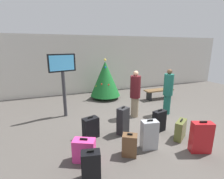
% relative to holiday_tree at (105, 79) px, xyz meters
% --- Properties ---
extents(ground_plane, '(16.00, 16.00, 0.00)m').
position_rel_holiday_tree_xyz_m(ground_plane, '(0.49, -3.14, -0.99)').
color(ground_plane, '#514C47').
extents(back_wall, '(16.00, 0.20, 3.07)m').
position_rel_holiday_tree_xyz_m(back_wall, '(0.49, 1.44, 0.54)').
color(back_wall, beige).
rests_on(back_wall, ground_plane).
extents(holiday_tree, '(1.45, 1.45, 1.95)m').
position_rel_holiday_tree_xyz_m(holiday_tree, '(0.00, 0.00, 0.00)').
color(holiday_tree, '#4C3319').
rests_on(holiday_tree, ground_plane).
extents(flight_info_kiosk, '(0.94, 0.33, 2.26)m').
position_rel_holiday_tree_xyz_m(flight_info_kiosk, '(-2.07, -1.55, 0.60)').
color(flight_info_kiosk, '#333338').
rests_on(flight_info_kiosk, ground_plane).
extents(waiting_bench, '(1.45, 0.44, 0.48)m').
position_rel_holiday_tree_xyz_m(waiting_bench, '(2.39, -1.04, -0.64)').
color(waiting_bench, brown).
rests_on(waiting_bench, ground_plane).
extents(traveller_0, '(0.50, 0.50, 1.69)m').
position_rel_holiday_tree_xyz_m(traveller_0, '(0.28, -2.50, -0.11)').
color(traveller_0, gray).
rests_on(traveller_0, ground_plane).
extents(traveller_1, '(0.47, 0.47, 1.71)m').
position_rel_holiday_tree_xyz_m(traveller_1, '(1.56, -2.69, -0.10)').
color(traveller_1, '#19594C').
rests_on(traveller_1, ground_plane).
extents(suitcase_0, '(0.45, 0.29, 0.69)m').
position_rel_holiday_tree_xyz_m(suitcase_0, '(0.45, -3.74, -0.67)').
color(suitcase_0, black).
rests_on(suitcase_0, ground_plane).
extents(suitcase_1, '(0.40, 0.30, 0.63)m').
position_rel_holiday_tree_xyz_m(suitcase_1, '(-1.92, -4.87, -0.70)').
color(suitcase_1, black).
rests_on(suitcase_1, ground_plane).
extents(suitcase_2, '(0.48, 0.36, 0.63)m').
position_rel_holiday_tree_xyz_m(suitcase_2, '(-1.56, -3.37, -0.70)').
color(suitcase_2, black).
rests_on(suitcase_2, ground_plane).
extents(suitcase_3, '(0.42, 0.39, 0.57)m').
position_rel_holiday_tree_xyz_m(suitcase_3, '(-0.90, -4.47, -0.73)').
color(suitcase_3, brown).
rests_on(suitcase_3, ground_plane).
extents(suitcase_4, '(0.43, 0.30, 0.78)m').
position_rel_holiday_tree_xyz_m(suitcase_4, '(-0.32, -4.39, -0.62)').
color(suitcase_4, '#9EA0A5').
rests_on(suitcase_4, ground_plane).
extents(suitcase_5, '(0.53, 0.43, 0.57)m').
position_rel_holiday_tree_xyz_m(suitcase_5, '(0.74, -4.31, -0.73)').
color(suitcase_5, '#59602D').
rests_on(suitcase_5, ground_plane).
extents(suitcase_6, '(0.53, 0.37, 0.81)m').
position_rel_holiday_tree_xyz_m(suitcase_6, '(0.76, -4.95, -0.61)').
color(suitcase_6, '#B2191E').
rests_on(suitcase_6, ground_plane).
extents(suitcase_7, '(0.55, 0.45, 0.56)m').
position_rel_holiday_tree_xyz_m(suitcase_7, '(-1.93, -4.29, -0.73)').
color(suitcase_7, '#E5388C').
rests_on(suitcase_7, ground_plane).
extents(suitcase_8, '(0.40, 0.36, 0.84)m').
position_rel_holiday_tree_xyz_m(suitcase_8, '(-0.63, -3.49, -0.59)').
color(suitcase_8, '#232326').
rests_on(suitcase_8, ground_plane).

